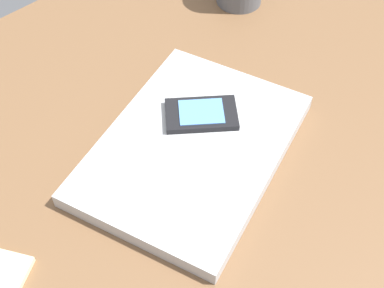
# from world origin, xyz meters

# --- Properties ---
(desk_surface) EXTENTS (1.20, 0.80, 0.03)m
(desk_surface) POSITION_xyz_m (0.00, 0.00, 0.01)
(desk_surface) COLOR brown
(desk_surface) RESTS_ON ground
(laptop_closed) EXTENTS (0.37, 0.31, 0.02)m
(laptop_closed) POSITION_xyz_m (0.05, -0.04, 0.04)
(laptop_closed) COLOR #B7BABC
(laptop_closed) RESTS_ON desk_surface
(cell_phone_on_laptop) EXTENTS (0.11, 0.11, 0.01)m
(cell_phone_on_laptop) POSITION_xyz_m (0.09, -0.01, 0.06)
(cell_phone_on_laptop) COLOR black
(cell_phone_on_laptop) RESTS_ON laptop_closed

